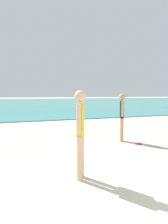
{
  "coord_description": "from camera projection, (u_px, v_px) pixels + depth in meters",
  "views": [
    {
      "loc": [
        -2.14,
        -1.06,
        1.63
      ],
      "look_at": [
        0.38,
        6.16,
        0.92
      ],
      "focal_mm": 30.82,
      "sensor_mm": 36.0,
      "label": 1
    }
  ],
  "objects": [
    {
      "name": "water",
      "position": [
        28.0,
        102.0,
        40.06
      ],
      "size": [
        160.0,
        60.0,
        0.06
      ],
      "primitive_type": "cube",
      "color": "teal",
      "rests_on": "ground"
    },
    {
      "name": "person_standing",
      "position": [
        122.0,
        114.0,
        6.63
      ],
      "size": [
        0.22,
        0.36,
        1.65
      ],
      "rotation": [
        0.0,
        0.0,
        4.35
      ],
      "color": "tan",
      "rests_on": "ground"
    },
    {
      "name": "frisbee",
      "position": [
        139.0,
        144.0,
        6.29
      ],
      "size": [
        0.26,
        0.26,
        0.03
      ],
      "primitive_type": "cylinder",
      "color": "#E51E4C",
      "rests_on": "ground"
    },
    {
      "name": "person_distant",
      "position": [
        80.0,
        129.0,
        3.65
      ],
      "size": [
        0.24,
        0.35,
        1.71
      ],
      "rotation": [
        0.0,
        0.0,
        4.19
      ],
      "color": "#DDAD84",
      "rests_on": "ground"
    }
  ]
}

